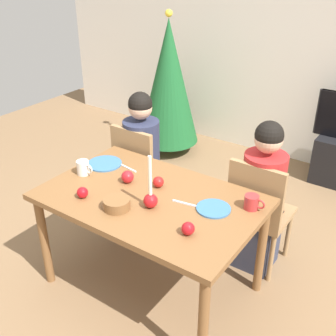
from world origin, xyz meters
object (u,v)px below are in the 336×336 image
mug_left (83,168)px  apple_by_left_plate (82,193)px  plate_left (105,164)px  person_right_child (261,200)px  christmas_tree (169,83)px  apple_by_right_mug (158,182)px  chair_left (140,169)px  bowl_walnuts (117,204)px  apple_near_candle (188,229)px  dining_table (151,207)px  person_left_child (142,161)px  plate_right (213,209)px  candle_centerpiece (151,197)px  mug_right (252,202)px  chair_right (258,209)px  apple_far_edge (128,177)px

mug_left → apple_by_left_plate: size_ratio=1.83×
plate_left → person_right_child: bearing=24.3°
christmas_tree → apple_by_right_mug: christmas_tree is taller
chair_left → bowl_walnuts: bearing=-59.8°
apple_near_candle → plate_left: bearing=159.2°
bowl_walnuts → apple_near_candle: size_ratio=2.17×
dining_table → person_left_child: (-0.57, 0.64, -0.10)m
christmas_tree → chair_left: bearing=-65.0°
dining_table → plate_right: plate_right is taller
chair_left → candle_centerpiece: size_ratio=2.56×
apple_by_left_plate → apple_by_right_mug: bearing=50.1°
chair_left → person_left_child: 0.07m
mug_right → apple_by_left_plate: 1.06m
plate_left → apple_by_right_mug: size_ratio=3.39×
plate_left → plate_right: same height
apple_near_candle → apple_by_left_plate: bearing=-175.7°
plate_left → mug_right: size_ratio=1.91×
person_right_child → apple_by_right_mug: size_ratio=15.66×
plate_right → apple_by_right_mug: 0.44m
person_left_child → apple_by_right_mug: size_ratio=15.66×
chair_left → dining_table: bearing=-46.8°
chair_right → mug_right: size_ratio=6.79×
chair_right → person_left_child: bearing=178.3°
person_right_child → christmas_tree: size_ratio=0.73×
chair_right → apple_by_right_mug: chair_right is taller
dining_table → plate_right: 0.43m
christmas_tree → candle_centerpiece: (1.26, -2.02, -0.01)m
dining_table → mug_right: (0.59, 0.24, 0.13)m
dining_table → apple_near_candle: (0.41, -0.20, 0.12)m
mug_left → person_left_child: bearing=90.6°
plate_right → mug_left: mug_left is taller
chair_left → plate_left: 0.51m
apple_near_candle → person_right_child: bearing=83.5°
chair_right → apple_far_edge: bearing=-143.5°
apple_by_left_plate → bowl_walnuts: bearing=6.1°
plate_right → mug_right: (0.19, 0.14, 0.04)m
chair_right → plate_right: 0.57m
christmas_tree → apple_by_right_mug: (1.16, -1.80, -0.04)m
chair_left → bowl_walnuts: 1.00m
chair_left → apple_by_left_plate: (0.22, -0.86, 0.27)m
person_left_child → plate_left: (0.02, -0.47, 0.19)m
bowl_walnuts → apple_by_right_mug: bearing=80.9°
dining_table → apple_by_right_mug: (-0.03, 0.13, 0.12)m
plate_right → person_right_child: bearing=79.6°
person_left_child → apple_near_candle: 1.31m
chair_right → plate_left: size_ratio=3.55×
bowl_walnuts → plate_right: bearing=33.6°
candle_centerpiece → bowl_walnuts: bearing=-140.9°
plate_right → mug_right: 0.24m
apple_by_left_plate → apple_by_right_mug: 0.50m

